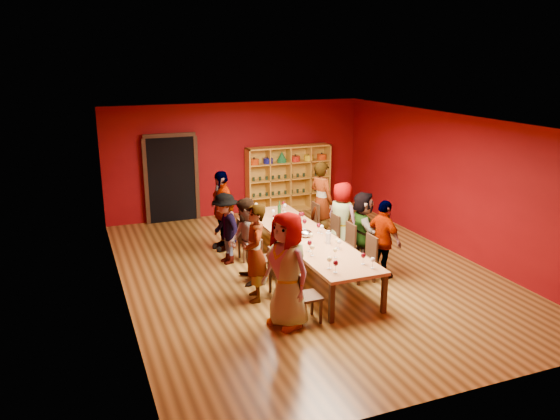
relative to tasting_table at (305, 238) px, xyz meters
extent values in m
cube|color=#543816|center=(0.00, 0.00, -0.71)|extent=(7.10, 9.10, 0.02)
cube|color=#5E0408|center=(0.00, 4.51, 0.80)|extent=(7.10, 0.02, 3.00)
cube|color=#5E0408|center=(0.00, -4.51, 0.80)|extent=(7.10, 0.02, 3.00)
cube|color=#5E0408|center=(-3.51, 0.00, 0.80)|extent=(0.02, 9.10, 3.00)
cube|color=#5E0408|center=(3.51, 0.00, 0.80)|extent=(0.02, 9.10, 3.00)
cube|color=white|center=(0.00, 0.00, 2.31)|extent=(7.10, 9.10, 0.02)
cube|color=#A86F46|center=(0.00, 0.00, 0.02)|extent=(1.10, 4.50, 0.06)
cube|color=black|center=(-0.49, -2.17, -0.35)|extent=(0.08, 0.08, 0.69)
cube|color=black|center=(-0.49, 2.17, -0.35)|extent=(0.08, 0.08, 0.69)
cube|color=black|center=(0.49, -2.17, -0.35)|extent=(0.08, 0.08, 0.69)
cube|color=black|center=(0.49, 2.17, -0.35)|extent=(0.08, 0.08, 0.69)
cube|color=black|center=(-1.80, 4.44, 0.40)|extent=(1.20, 0.14, 2.20)
cube|color=black|center=(-1.80, 4.37, 1.55)|extent=(1.32, 0.06, 0.10)
cube|color=black|center=(-2.45, 4.37, 0.40)|extent=(0.10, 0.06, 2.20)
cube|color=black|center=(-1.15, 4.37, 0.40)|extent=(0.10, 0.06, 2.20)
cube|color=gold|center=(0.22, 4.28, 0.20)|extent=(0.04, 0.40, 1.80)
cube|color=gold|center=(2.58, 4.28, 0.20)|extent=(0.04, 0.40, 1.80)
cube|color=gold|center=(1.40, 4.28, 1.08)|extent=(2.40, 0.40, 0.04)
cube|color=gold|center=(1.40, 4.28, -0.68)|extent=(2.40, 0.40, 0.04)
cube|color=gold|center=(1.40, 4.47, 0.20)|extent=(2.40, 0.02, 1.80)
cube|color=gold|center=(1.40, 4.28, -0.25)|extent=(2.36, 0.38, 0.03)
cube|color=gold|center=(1.40, 4.28, 0.20)|extent=(2.36, 0.38, 0.03)
cube|color=gold|center=(1.40, 4.28, 0.65)|extent=(2.36, 0.38, 0.03)
cube|color=gold|center=(0.80, 4.28, 0.20)|extent=(0.03, 0.38, 1.76)
cube|color=gold|center=(1.40, 4.28, 0.20)|extent=(0.03, 0.38, 1.76)
cube|color=gold|center=(2.00, 4.28, 0.20)|extent=(0.03, 0.38, 1.76)
cylinder|color=#CA3E0B|center=(0.40, 4.28, 0.74)|extent=(0.26, 0.26, 0.15)
sphere|color=black|center=(0.40, 4.28, 0.84)|extent=(0.05, 0.05, 0.05)
cylinder|color=navy|center=(0.80, 4.28, 0.74)|extent=(0.26, 0.26, 0.15)
sphere|color=black|center=(0.80, 4.28, 0.84)|extent=(0.05, 0.05, 0.05)
cylinder|color=#1B6D38|center=(1.20, 4.28, 0.71)|extent=(0.26, 0.26, 0.08)
cone|color=#1B6D38|center=(1.20, 4.28, 0.86)|extent=(0.24, 0.24, 0.22)
cylinder|color=red|center=(1.60, 4.28, 0.74)|extent=(0.26, 0.26, 0.15)
sphere|color=black|center=(1.60, 4.28, 0.84)|extent=(0.05, 0.05, 0.05)
cylinder|color=yellow|center=(2.00, 4.28, 0.74)|extent=(0.26, 0.26, 0.15)
sphere|color=black|center=(2.00, 4.28, 0.84)|extent=(0.05, 0.05, 0.05)
cylinder|color=#CA3E0B|center=(2.40, 4.28, 0.74)|extent=(0.26, 0.26, 0.15)
sphere|color=black|center=(2.40, 4.28, 0.84)|extent=(0.05, 0.05, 0.05)
cylinder|color=black|center=(0.38, 4.28, -0.18)|extent=(0.07, 0.07, 0.10)
cylinder|color=black|center=(0.56, 4.28, -0.18)|extent=(0.07, 0.07, 0.10)
cylinder|color=black|center=(0.75, 4.28, -0.18)|extent=(0.07, 0.07, 0.10)
cylinder|color=black|center=(0.93, 4.28, -0.18)|extent=(0.07, 0.07, 0.10)
cylinder|color=black|center=(1.12, 4.28, -0.18)|extent=(0.07, 0.07, 0.10)
cylinder|color=black|center=(1.30, 4.28, -0.18)|extent=(0.07, 0.07, 0.10)
cylinder|color=black|center=(1.49, 4.28, -0.18)|extent=(0.07, 0.07, 0.10)
cylinder|color=black|center=(1.67, 4.28, -0.18)|extent=(0.07, 0.07, 0.10)
cylinder|color=black|center=(1.86, 4.28, -0.18)|extent=(0.07, 0.07, 0.10)
cylinder|color=black|center=(2.04, 4.28, -0.18)|extent=(0.07, 0.07, 0.10)
cylinder|color=black|center=(2.23, 4.28, -0.18)|extent=(0.07, 0.07, 0.10)
cylinder|color=black|center=(2.42, 4.28, -0.18)|extent=(0.07, 0.07, 0.10)
cylinder|color=black|center=(0.38, 4.28, 0.27)|extent=(0.07, 0.07, 0.10)
cylinder|color=black|center=(0.56, 4.28, 0.27)|extent=(0.07, 0.07, 0.10)
cylinder|color=black|center=(0.75, 4.28, 0.27)|extent=(0.07, 0.07, 0.10)
cylinder|color=black|center=(0.93, 4.28, 0.27)|extent=(0.07, 0.07, 0.10)
cylinder|color=black|center=(1.12, 4.28, 0.27)|extent=(0.07, 0.07, 0.10)
cylinder|color=black|center=(1.30, 4.28, 0.27)|extent=(0.07, 0.07, 0.10)
cylinder|color=black|center=(1.49, 4.28, 0.27)|extent=(0.07, 0.07, 0.10)
cylinder|color=black|center=(1.67, 4.28, 0.27)|extent=(0.07, 0.07, 0.10)
cylinder|color=black|center=(1.86, 4.28, 0.27)|extent=(0.07, 0.07, 0.10)
cylinder|color=black|center=(2.04, 4.28, 0.27)|extent=(0.07, 0.07, 0.10)
cylinder|color=black|center=(2.23, 4.28, 0.27)|extent=(0.07, 0.07, 0.10)
cylinder|color=black|center=(2.42, 4.28, 0.27)|extent=(0.07, 0.07, 0.10)
cube|color=black|center=(-0.83, -1.96, -0.27)|extent=(0.42, 0.42, 0.04)
cube|color=black|center=(-1.02, -1.96, -0.03)|extent=(0.04, 0.40, 0.44)
cube|color=black|center=(-1.00, -2.13, -0.49)|extent=(0.04, 0.04, 0.41)
cube|color=black|center=(-0.66, -2.13, -0.49)|extent=(0.04, 0.04, 0.41)
cube|color=black|center=(-1.00, -1.79, -0.49)|extent=(0.04, 0.04, 0.41)
cube|color=black|center=(-0.66, -1.79, -0.49)|extent=(0.04, 0.04, 0.41)
imported|color=pink|center=(-1.18, -1.96, 0.24)|extent=(0.80, 1.04, 1.89)
cube|color=black|center=(-0.83, -0.87, -0.27)|extent=(0.42, 0.42, 0.04)
cube|color=black|center=(-1.02, -0.87, -0.03)|extent=(0.04, 0.40, 0.44)
cube|color=black|center=(-1.00, -1.04, -0.49)|extent=(0.04, 0.04, 0.41)
cube|color=black|center=(-0.66, -1.04, -0.49)|extent=(0.04, 0.04, 0.41)
cube|color=black|center=(-1.00, -0.70, -0.49)|extent=(0.04, 0.04, 0.41)
cube|color=black|center=(-0.66, -0.70, -0.49)|extent=(0.04, 0.04, 0.41)
imported|color=#525358|center=(-1.34, -0.87, 0.17)|extent=(0.59, 0.72, 1.75)
cube|color=black|center=(-0.83, -0.12, -0.27)|extent=(0.42, 0.42, 0.04)
cube|color=black|center=(-1.02, -0.12, -0.03)|extent=(0.04, 0.40, 0.44)
cube|color=black|center=(-1.00, -0.29, -0.49)|extent=(0.04, 0.04, 0.41)
cube|color=black|center=(-0.66, -0.29, -0.49)|extent=(0.04, 0.04, 0.41)
cube|color=black|center=(-1.00, 0.05, -0.49)|extent=(0.04, 0.04, 0.41)
cube|color=black|center=(-0.66, 0.05, -0.49)|extent=(0.04, 0.04, 0.41)
imported|color=#131835|center=(-1.27, -0.12, 0.13)|extent=(0.56, 0.86, 1.65)
cube|color=black|center=(-0.83, 1.02, -0.27)|extent=(0.42, 0.42, 0.04)
cube|color=black|center=(-1.02, 1.02, -0.03)|extent=(0.04, 0.40, 0.44)
cube|color=black|center=(-1.00, 0.85, -0.49)|extent=(0.04, 0.04, 0.41)
cube|color=black|center=(-0.66, 0.85, -0.49)|extent=(0.04, 0.04, 0.41)
cube|color=black|center=(-1.00, 1.19, -0.49)|extent=(0.04, 0.04, 0.41)
cube|color=black|center=(-0.66, 1.19, -0.49)|extent=(0.04, 0.04, 0.41)
imported|color=white|center=(-1.33, 1.02, 0.05)|extent=(0.53, 1.01, 1.50)
cube|color=black|center=(-0.83, 1.86, -0.27)|extent=(0.42, 0.42, 0.04)
cube|color=black|center=(-1.02, 1.86, -0.03)|extent=(0.04, 0.40, 0.44)
cube|color=black|center=(-1.00, 1.69, -0.49)|extent=(0.04, 0.04, 0.41)
cube|color=black|center=(-0.66, 1.69, -0.49)|extent=(0.04, 0.04, 0.41)
cube|color=black|center=(-1.00, 2.03, -0.49)|extent=(0.04, 0.04, 0.41)
cube|color=black|center=(-0.66, 2.03, -0.49)|extent=(0.04, 0.04, 0.41)
imported|color=#161F3C|center=(-1.17, 1.86, 0.19)|extent=(0.62, 1.10, 1.79)
cube|color=black|center=(0.83, -0.84, -0.27)|extent=(0.42, 0.42, 0.04)
cube|color=black|center=(1.02, -0.84, -0.03)|extent=(0.04, 0.40, 0.44)
cube|color=black|center=(0.66, -1.01, -0.49)|extent=(0.04, 0.04, 0.41)
cube|color=black|center=(1.00, -1.01, -0.49)|extent=(0.04, 0.04, 0.41)
cube|color=black|center=(0.66, -0.67, -0.49)|extent=(0.04, 0.04, 0.41)
cube|color=black|center=(1.00, -0.67, -0.49)|extent=(0.04, 0.04, 0.41)
imported|color=pink|center=(1.27, -0.84, 0.08)|extent=(0.58, 0.97, 1.55)
cube|color=black|center=(0.83, -0.01, -0.27)|extent=(0.42, 0.42, 0.04)
cube|color=black|center=(1.02, -0.01, -0.03)|extent=(0.04, 0.40, 0.44)
cube|color=black|center=(0.66, -0.18, -0.49)|extent=(0.04, 0.04, 0.41)
cube|color=black|center=(1.00, -0.18, -0.49)|extent=(0.04, 0.04, 0.41)
cube|color=black|center=(0.66, 0.16, -0.49)|extent=(0.04, 0.04, 0.41)
cube|color=black|center=(1.00, 0.16, -0.49)|extent=(0.04, 0.04, 0.41)
imported|color=pink|center=(1.29, -0.01, 0.07)|extent=(0.70, 1.47, 1.53)
cube|color=black|center=(0.83, 0.68, -0.27)|extent=(0.42, 0.42, 0.04)
cube|color=black|center=(1.02, 0.68, -0.03)|extent=(0.04, 0.40, 0.44)
cube|color=black|center=(0.66, 0.51, -0.49)|extent=(0.04, 0.04, 0.41)
cube|color=black|center=(1.00, 0.51, -0.49)|extent=(0.04, 0.04, 0.41)
cube|color=black|center=(0.66, 0.85, -0.49)|extent=(0.04, 0.04, 0.41)
cube|color=black|center=(1.00, 0.85, -0.49)|extent=(0.04, 0.04, 0.41)
imported|color=#121434|center=(1.17, 0.68, 0.09)|extent=(0.69, 0.88, 1.58)
cube|color=black|center=(0.83, 1.70, -0.27)|extent=(0.42, 0.42, 0.04)
cube|color=black|center=(1.02, 1.70, -0.03)|extent=(0.04, 0.40, 0.44)
cube|color=black|center=(0.66, 1.53, -0.49)|extent=(0.04, 0.04, 0.41)
cube|color=black|center=(1.00, 1.53, -0.49)|extent=(0.04, 0.04, 0.41)
cube|color=black|center=(0.66, 1.87, -0.49)|extent=(0.04, 0.04, 0.41)
cube|color=black|center=(1.00, 1.87, -0.49)|extent=(0.04, 0.04, 0.41)
imported|color=silver|center=(1.17, 1.70, 0.23)|extent=(0.68, 0.80, 1.85)
cylinder|color=white|center=(0.00, -1.30, 0.05)|extent=(0.06, 0.06, 0.01)
cylinder|color=white|center=(0.00, -1.30, 0.11)|extent=(0.01, 0.01, 0.10)
ellipsoid|color=beige|center=(0.00, -1.30, 0.19)|extent=(0.07, 0.07, 0.09)
cylinder|color=white|center=(0.32, 0.05, 0.06)|extent=(0.07, 0.07, 0.01)
cylinder|color=white|center=(0.32, 0.05, 0.12)|extent=(0.01, 0.01, 0.11)
ellipsoid|color=#40060E|center=(0.32, 0.05, 0.21)|extent=(0.08, 0.08, 0.10)
cylinder|color=white|center=(-0.38, 0.74, 0.06)|extent=(0.07, 0.07, 0.01)
cylinder|color=white|center=(-0.38, 0.74, 0.12)|extent=(0.01, 0.01, 0.12)
ellipsoid|color=beige|center=(-0.38, 0.74, 0.22)|extent=(0.09, 0.09, 0.10)
cylinder|color=white|center=(-0.34, -1.07, 0.06)|extent=(0.07, 0.07, 0.01)
cylinder|color=white|center=(-0.34, -1.07, 0.12)|extent=(0.01, 0.01, 0.12)
ellipsoid|color=beige|center=(-0.34, -1.07, 0.21)|extent=(0.08, 0.08, 0.10)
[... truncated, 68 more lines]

